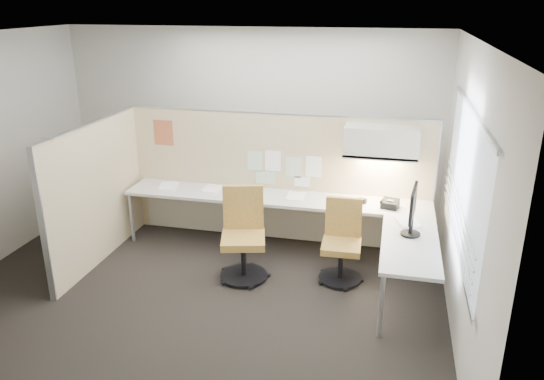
% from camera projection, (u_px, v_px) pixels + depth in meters
% --- Properties ---
extents(floor, '(5.50, 4.50, 0.01)m').
position_uv_depth(floor, '(200.00, 289.00, 6.12)').
color(floor, black).
rests_on(floor, ground).
extents(ceiling, '(5.50, 4.50, 0.01)m').
position_uv_depth(ceiling, '(187.00, 37.00, 5.16)').
color(ceiling, white).
rests_on(ceiling, wall_back).
extents(wall_back, '(5.50, 0.02, 2.80)m').
position_uv_depth(wall_back, '(250.00, 127.00, 7.70)').
color(wall_back, beige).
rests_on(wall_back, ground).
extents(wall_front, '(5.50, 0.02, 2.80)m').
position_uv_depth(wall_front, '(74.00, 275.00, 3.58)').
color(wall_front, beige).
rests_on(wall_front, ground).
extents(wall_right, '(0.02, 4.50, 2.80)m').
position_uv_depth(wall_right, '(465.00, 194.00, 5.05)').
color(wall_right, beige).
rests_on(wall_right, ground).
extents(window_pane, '(0.01, 2.80, 1.30)m').
position_uv_depth(window_pane, '(465.00, 179.00, 5.01)').
color(window_pane, '#96A4AE').
rests_on(window_pane, wall_right).
extents(partition_back, '(4.10, 0.06, 1.75)m').
position_uv_depth(partition_back, '(277.00, 178.00, 7.17)').
color(partition_back, '#C7B689').
rests_on(partition_back, floor).
extents(partition_left, '(0.06, 2.20, 1.75)m').
position_uv_depth(partition_left, '(97.00, 193.00, 6.60)').
color(partition_left, '#C7B689').
rests_on(partition_left, floor).
extents(desk, '(4.00, 2.07, 0.73)m').
position_uv_depth(desk, '(298.00, 212.00, 6.74)').
color(desk, beige).
rests_on(desk, floor).
extents(overhead_bin, '(0.90, 0.36, 0.38)m').
position_uv_depth(overhead_bin, '(381.00, 142.00, 6.47)').
color(overhead_bin, beige).
rests_on(overhead_bin, partition_back).
extents(task_light_strip, '(0.60, 0.06, 0.02)m').
position_uv_depth(task_light_strip, '(380.00, 158.00, 6.54)').
color(task_light_strip, '#FFEABF').
rests_on(task_light_strip, overhead_bin).
extents(pinned_papers, '(1.01, 0.00, 0.47)m').
position_uv_depth(pinned_papers, '(282.00, 168.00, 7.07)').
color(pinned_papers, '#8CBF8C').
rests_on(pinned_papers, partition_back).
extents(poster, '(0.28, 0.00, 0.35)m').
position_uv_depth(poster, '(163.00, 133.00, 7.29)').
color(poster, '#FF6120').
rests_on(poster, partition_back).
extents(chair_left, '(0.61, 0.63, 1.08)m').
position_uv_depth(chair_left, '(243.00, 237.00, 6.27)').
color(chair_left, black).
rests_on(chair_left, floor).
extents(chair_right, '(0.51, 0.51, 0.96)m').
position_uv_depth(chair_right, '(342.00, 244.00, 6.22)').
color(chair_right, black).
rests_on(chair_right, floor).
extents(monitor, '(0.21, 0.51, 0.54)m').
position_uv_depth(monitor, '(413.00, 208.00, 5.67)').
color(monitor, black).
rests_on(monitor, desk).
extents(phone, '(0.25, 0.23, 0.12)m').
position_uv_depth(phone, '(390.00, 204.00, 6.52)').
color(phone, black).
rests_on(phone, desk).
extents(stapler, '(0.14, 0.09, 0.05)m').
position_uv_depth(stapler, '(355.00, 200.00, 6.70)').
color(stapler, black).
rests_on(stapler, desk).
extents(tape_dispenser, '(0.12, 0.10, 0.06)m').
position_uv_depth(tape_dispenser, '(362.00, 201.00, 6.67)').
color(tape_dispenser, black).
rests_on(tape_dispenser, desk).
extents(coat_hook, '(0.18, 0.42, 1.29)m').
position_uv_depth(coat_hook, '(45.00, 170.00, 5.69)').
color(coat_hook, silver).
rests_on(coat_hook, partition_left).
extents(paper_stack_0, '(0.29, 0.34, 0.03)m').
position_uv_depth(paper_stack_0, '(168.00, 186.00, 7.23)').
color(paper_stack_0, white).
rests_on(paper_stack_0, desk).
extents(paper_stack_1, '(0.25, 0.32, 0.02)m').
position_uv_depth(paper_stack_1, '(212.00, 189.00, 7.15)').
color(paper_stack_1, white).
rests_on(paper_stack_1, desk).
extents(paper_stack_2, '(0.28, 0.33, 0.03)m').
position_uv_depth(paper_stack_2, '(254.00, 194.00, 6.93)').
color(paper_stack_2, white).
rests_on(paper_stack_2, desk).
extents(paper_stack_3, '(0.24, 0.31, 0.01)m').
position_uv_depth(paper_stack_3, '(295.00, 196.00, 6.89)').
color(paper_stack_3, white).
rests_on(paper_stack_3, desk).
extents(paper_stack_4, '(0.24, 0.30, 0.03)m').
position_uv_depth(paper_stack_4, '(340.00, 202.00, 6.68)').
color(paper_stack_4, white).
rests_on(paper_stack_4, desk).
extents(paper_stack_5, '(0.31, 0.36, 0.02)m').
position_uv_depth(paper_stack_5, '(408.00, 223.00, 6.07)').
color(paper_stack_5, white).
rests_on(paper_stack_5, desk).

